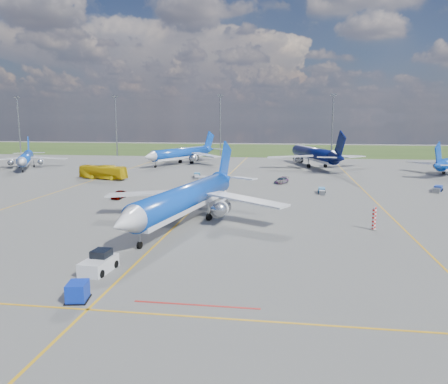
# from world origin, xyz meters

# --- Properties ---
(ground) EXTENTS (400.00, 400.00, 0.00)m
(ground) POSITION_xyz_m (0.00, 0.00, 0.00)
(ground) COLOR #5A5A58
(ground) RESTS_ON ground
(grass_strip) EXTENTS (400.00, 80.00, 0.01)m
(grass_strip) POSITION_xyz_m (0.00, 150.00, 0.00)
(grass_strip) COLOR #2D4719
(grass_strip) RESTS_ON ground
(taxiway_lines) EXTENTS (60.25, 160.00, 0.02)m
(taxiway_lines) POSITION_xyz_m (0.17, 27.70, 0.01)
(taxiway_lines) COLOR gold
(taxiway_lines) RESTS_ON ground
(floodlight_masts) EXTENTS (202.20, 0.50, 22.70)m
(floodlight_masts) POSITION_xyz_m (10.00, 110.00, 12.56)
(floodlight_masts) COLOR slate
(floodlight_masts) RESTS_ON ground
(warning_post) EXTENTS (0.50, 0.50, 3.00)m
(warning_post) POSITION_xyz_m (26.00, 8.00, 1.50)
(warning_post) COLOR red
(warning_post) RESTS_ON ground
(bg_jet_nw) EXTENTS (36.20, 39.30, 8.29)m
(bg_jet_nw) POSITION_xyz_m (-59.78, 66.01, 0.00)
(bg_jet_nw) COLOR #0D42B7
(bg_jet_nw) RESTS_ON ground
(bg_jet_nnw) EXTENTS (40.27, 44.76, 9.59)m
(bg_jet_nnw) POSITION_xyz_m (-18.34, 83.64, 0.00)
(bg_jet_nnw) COLOR #0D42B7
(bg_jet_nnw) RESTS_ON ground
(bg_jet_n) EXTENTS (42.72, 49.12, 10.86)m
(bg_jet_n) POSITION_xyz_m (22.37, 82.23, 0.00)
(bg_jet_n) COLOR #081044
(bg_jet_n) RESTS_ON ground
(main_airliner) EXTENTS (36.06, 43.44, 10.14)m
(main_airliner) POSITION_xyz_m (1.07, 8.23, 0.00)
(main_airliner) COLOR #0D42B7
(main_airliner) RESTS_ON ground
(pushback_tug) EXTENTS (2.51, 5.88, 1.97)m
(pushback_tug) POSITION_xyz_m (-2.67, -11.87, 0.79)
(pushback_tug) COLOR silver
(pushback_tug) RESTS_ON ground
(uld_container) EXTENTS (1.81, 2.11, 1.49)m
(uld_container) POSITION_xyz_m (-1.52, -18.49, 0.75)
(uld_container) COLOR #0D2CB6
(uld_container) RESTS_ON ground
(apron_bus) EXTENTS (12.23, 5.32, 3.32)m
(apron_bus) POSITION_xyz_m (-28.42, 47.87, 1.66)
(apron_bus) COLOR #DDBA0D
(apron_bus) RESTS_ON ground
(service_car_a) EXTENTS (1.79, 4.25, 1.44)m
(service_car_a) POSITION_xyz_m (-15.23, 24.53, 0.72)
(service_car_a) COLOR #999999
(service_car_a) RESTS_ON ground
(service_car_b) EXTENTS (5.44, 3.87, 1.38)m
(service_car_b) POSITION_xyz_m (-2.20, 41.71, 0.69)
(service_car_b) COLOR #999999
(service_car_b) RESTS_ON ground
(service_car_c) EXTENTS (3.63, 4.96, 1.33)m
(service_car_c) POSITION_xyz_m (13.47, 47.13, 0.67)
(service_car_c) COLOR #999999
(service_car_c) RESTS_ON ground
(baggage_tug_w) EXTENTS (1.34, 4.38, 0.97)m
(baggage_tug_w) POSITION_xyz_m (21.39, 35.35, 0.46)
(baggage_tug_w) COLOR #1B63A2
(baggage_tug_w) RESTS_ON ground
(baggage_tug_c) EXTENTS (1.94, 4.91, 1.07)m
(baggage_tug_c) POSITION_xyz_m (-7.05, 53.72, 0.50)
(baggage_tug_c) COLOR #17598A
(baggage_tug_c) RESTS_ON ground
(baggage_tug_e) EXTENTS (3.14, 4.92, 1.08)m
(baggage_tug_e) POSITION_xyz_m (44.08, 40.58, 0.51)
(baggage_tug_e) COLOR #1B3BA6
(baggage_tug_e) RESTS_ON ground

